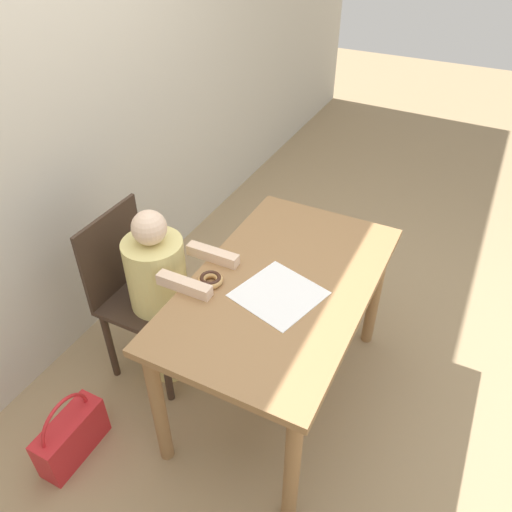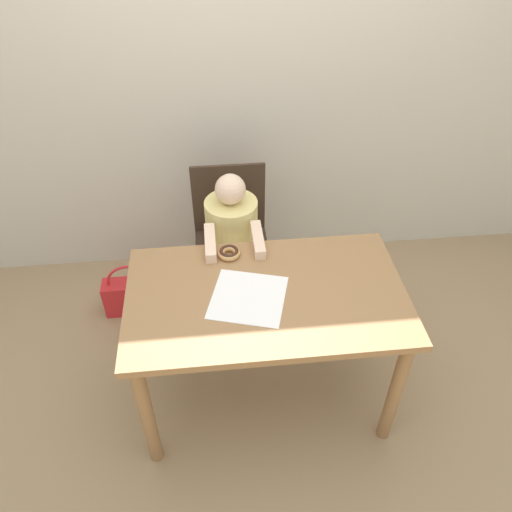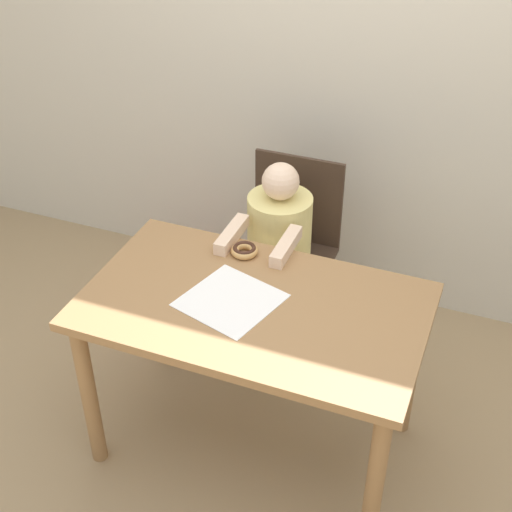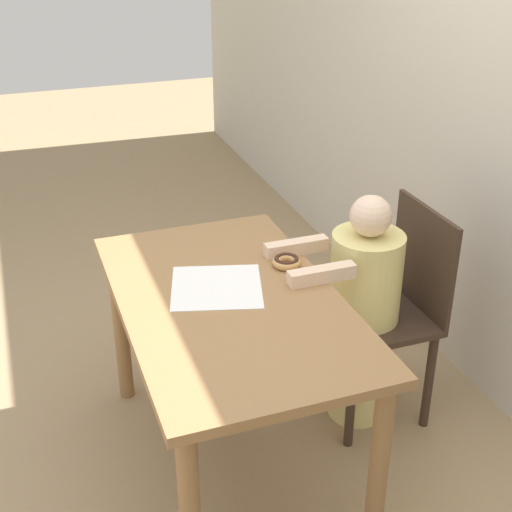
# 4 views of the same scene
# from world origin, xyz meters

# --- Properties ---
(ground_plane) EXTENTS (12.00, 12.00, 0.00)m
(ground_plane) POSITION_xyz_m (0.00, 0.00, 0.00)
(ground_plane) COLOR #997F5B
(wall_back) EXTENTS (8.00, 0.05, 2.50)m
(wall_back) POSITION_xyz_m (0.00, 1.17, 1.25)
(wall_back) COLOR beige
(wall_back) RESTS_ON ground_plane
(dining_table) EXTENTS (1.20, 0.71, 0.72)m
(dining_table) POSITION_xyz_m (0.00, 0.00, 0.61)
(dining_table) COLOR olive
(dining_table) RESTS_ON ground_plane
(chair) EXTENTS (0.40, 0.40, 0.88)m
(chair) POSITION_xyz_m (-0.11, 0.69, 0.46)
(chair) COLOR #38281E
(chair) RESTS_ON ground_plane
(child_figure) EXTENTS (0.28, 0.49, 0.96)m
(child_figure) POSITION_xyz_m (-0.11, 0.57, 0.47)
(child_figure) COLOR #E0D17F
(child_figure) RESTS_ON ground_plane
(donut) EXTENTS (0.10, 0.10, 0.04)m
(donut) POSITION_xyz_m (-0.14, 0.26, 0.74)
(donut) COLOR tan
(donut) RESTS_ON dining_table
(napkin) EXTENTS (0.38, 0.38, 0.00)m
(napkin) POSITION_xyz_m (-0.08, -0.02, 0.72)
(napkin) COLOR white
(napkin) RESTS_ON dining_table
(handbag) EXTENTS (0.33, 0.12, 0.35)m
(handbag) POSITION_xyz_m (-0.71, 0.67, 0.12)
(handbag) COLOR red
(handbag) RESTS_ON ground_plane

